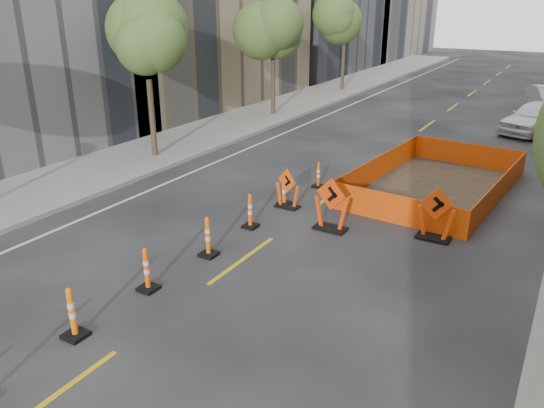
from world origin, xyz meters
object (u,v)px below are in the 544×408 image
Objects in this scene: channelizer_5 at (250,211)px; channelizer_7 at (318,175)px; parked_car_near at (535,117)px; channelizer_6 at (284,190)px; chevron_sign_center at (331,204)px; channelizer_2 at (72,313)px; channelizer_3 at (147,269)px; channelizer_4 at (208,237)px; chevron_sign_right at (436,214)px; chevron_sign_left at (287,188)px.

channelizer_7 is (0.18, 4.27, -0.05)m from channelizer_5.
channelizer_6 is at bearing -92.07° from parked_car_near.
channelizer_2 is at bearing -96.71° from chevron_sign_center.
channelizer_3 is 6.41m from channelizer_6.
channelizer_6 is at bearing 91.03° from channelizer_5.
channelizer_4 is 6.41m from channelizer_7.
chevron_sign_right is at bearing -74.20° from parked_car_near.
channelizer_4 is 0.68× the size of chevron_sign_center.
channelizer_4 reaches higher than channelizer_3.
channelizer_5 is 0.67× the size of chevron_sign_right.
channelizer_4 is 1.06× the size of channelizer_6.
parked_car_near is at bearing 68.06° from channelizer_6.
channelizer_2 is 10.69m from channelizer_7.
channelizer_4 is at bearing -88.77° from channelizer_5.
channelizer_2 is at bearing -91.52° from channelizer_7.
chevron_sign_center is 2.93m from chevron_sign_right.
channelizer_6 is (0.07, 8.55, -0.04)m from channelizer_2.
channelizer_4 reaches higher than channelizer_6.
channelizer_2 reaches higher than channelizer_7.
channelizer_7 is at bearing 88.82° from channelizer_4.
chevron_sign_right reaches higher than channelizer_3.
channelizer_7 is 2.31m from chevron_sign_left.
chevron_sign_left is (0.29, 6.24, 0.12)m from channelizer_3.
channelizer_3 reaches higher than channelizer_6.
chevron_sign_left is at bearing -37.90° from channelizer_6.
chevron_sign_left reaches higher than channelizer_5.
channelizer_4 is 0.84× the size of chevron_sign_left.
channelizer_5 is (0.11, 6.41, -0.04)m from channelizer_2.
channelizer_6 is at bearing 89.31° from channelizer_3.
channelizer_5 is at bearing 178.43° from chevron_sign_right.
channelizer_7 is at bearing 131.23° from chevron_sign_center.
chevron_sign_left is (0.21, -0.16, 0.14)m from channelizer_6.
parked_car_near reaches higher than channelizer_5.
channelizer_6 is 0.79× the size of chevron_sign_left.
chevron_sign_left is 4.75m from chevron_sign_right.
parked_car_near is at bearing 86.46° from chevron_sign_center.
channelizer_7 is at bearing 88.04° from channelizer_3.
channelizer_3 is 7.99m from chevron_sign_right.
channelizer_7 is 0.20× the size of parked_car_near.
chevron_sign_right reaches higher than channelizer_5.
parked_car_near reaches higher than chevron_sign_right.
channelizer_4 is at bearing -88.87° from channelizer_6.
channelizer_3 is at bearing -91.96° from channelizer_7.
chevron_sign_left is at bearing -90.11° from channelizer_7.
chevron_sign_center is at bearing -83.67° from parked_car_near.
channelizer_3 is 22.28m from parked_car_near.
chevron_sign_center is at bearing 26.20° from channelizer_5.
parked_car_near is at bearing 63.03° from chevron_sign_right.
chevron_sign_center is 16.56m from parked_car_near.
channelizer_4 is at bearing -163.14° from chevron_sign_right.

